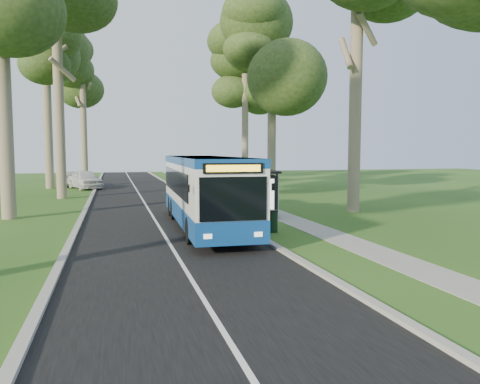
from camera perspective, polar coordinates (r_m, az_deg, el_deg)
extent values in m
plane|color=#2A4E18|center=(18.54, 2.08, -5.50)|extent=(120.00, 120.00, 0.00)
cube|color=black|center=(27.68, -11.11, -2.08)|extent=(7.00, 100.00, 0.02)
cube|color=#9E9B93|center=(28.13, -3.98, -1.79)|extent=(0.25, 100.00, 0.12)
cube|color=#9E9B93|center=(27.65, -18.37, -2.15)|extent=(0.25, 100.00, 0.12)
cube|color=white|center=(27.67, -11.11, -2.06)|extent=(0.12, 100.00, 0.00)
cube|color=gray|center=(28.86, 1.88, -1.70)|extent=(1.50, 100.00, 0.02)
cube|color=white|center=(20.66, -4.37, 0.43)|extent=(2.81, 11.81, 2.79)
cube|color=navy|center=(20.77, -4.35, -2.33)|extent=(2.84, 11.84, 0.78)
cube|color=navy|center=(20.60, -4.39, 3.86)|extent=(2.84, 11.84, 0.31)
cube|color=black|center=(14.93, -0.12, -0.84)|extent=(2.20, 0.12, 1.42)
cube|color=yellow|center=(14.83, -0.08, 2.91)|extent=(1.76, 0.08, 0.22)
cube|color=black|center=(15.20, -0.19, -5.96)|extent=(2.35, 0.19, 0.29)
cylinder|color=black|center=(17.08, -5.70, -4.69)|extent=(0.31, 1.03, 1.02)
cylinder|color=black|center=(17.58, 1.43, -4.40)|extent=(0.31, 1.03, 1.02)
cylinder|color=black|center=(23.99, -8.48, -1.92)|extent=(0.31, 1.03, 1.02)
cylinder|color=black|center=(24.34, -3.31, -1.78)|extent=(0.31, 1.03, 1.02)
cylinder|color=gray|center=(18.51, 2.91, -1.45)|extent=(0.08, 0.08, 2.60)
cube|color=navy|center=(18.43, 2.92, 1.44)|extent=(0.13, 0.36, 0.65)
cylinder|color=yellow|center=(18.41, 2.82, 1.93)|extent=(0.07, 0.23, 0.23)
cube|color=white|center=(18.48, 2.91, -0.81)|extent=(0.13, 0.31, 0.42)
cube|color=black|center=(23.30, 4.86, -0.53)|extent=(0.10, 0.10, 2.28)
cube|color=black|center=(25.49, 3.07, -0.04)|extent=(0.10, 0.10, 2.28)
cube|color=black|center=(24.13, 2.67, 2.52)|extent=(1.89, 2.97, 0.11)
cube|color=silver|center=(24.41, 4.09, -0.06)|extent=(0.38, 2.31, 1.82)
cube|color=black|center=(23.01, 3.64, -0.59)|extent=(0.97, 0.28, 2.01)
cube|color=white|center=(22.93, 3.70, -0.61)|extent=(0.77, 0.13, 1.78)
cube|color=black|center=(24.64, 3.07, -1.93)|extent=(0.58, 1.67, 0.05)
cylinder|color=black|center=(19.62, 3.91, -3.63)|extent=(0.49, 0.49, 0.88)
cylinder|color=black|center=(19.55, 3.92, -2.30)|extent=(0.53, 0.53, 0.05)
imported|color=silver|center=(44.18, -18.37, 1.48)|extent=(3.66, 5.45, 1.72)
imported|color=#9C9EA3|center=(47.82, -20.05, 1.49)|extent=(1.59, 4.32, 1.41)
cylinder|color=#7A6B56|center=(26.03, -26.81, 10.12)|extent=(0.70, 0.70, 11.88)
cylinder|color=#7A6B56|center=(35.66, -21.16, 8.45)|extent=(0.69, 0.69, 11.46)
ellipsoid|color=#253C17|center=(36.56, -21.47, 17.95)|extent=(5.20, 5.20, 7.86)
cylinder|color=#7A6B56|center=(45.87, -22.41, 8.84)|extent=(0.75, 0.75, 13.49)
ellipsoid|color=#253C17|center=(46.94, -22.71, 17.55)|extent=(5.20, 5.20, 9.25)
cylinder|color=#7A6B56|center=(55.54, -18.50, 7.15)|extent=(0.69, 0.69, 11.43)
ellipsoid|color=#253C17|center=(56.12, -18.68, 13.33)|extent=(5.20, 5.20, 7.84)
cylinder|color=#7A6B56|center=(26.82, 13.86, 9.44)|extent=(0.68, 0.68, 11.05)
ellipsoid|color=#253C17|center=(27.90, 14.13, 21.48)|extent=(5.20, 5.20, 7.57)
cylinder|color=#7A6B56|center=(37.51, 3.89, 8.26)|extent=(0.68, 0.68, 11.03)
ellipsoid|color=#253C17|center=(38.29, 3.94, 17.00)|extent=(5.20, 5.20, 7.57)
cylinder|color=#7A6B56|center=(49.32, 0.63, 7.67)|extent=(0.68, 0.68, 11.36)
ellipsoid|color=#253C17|center=(49.96, 0.63, 14.57)|extent=(5.20, 5.20, 7.79)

